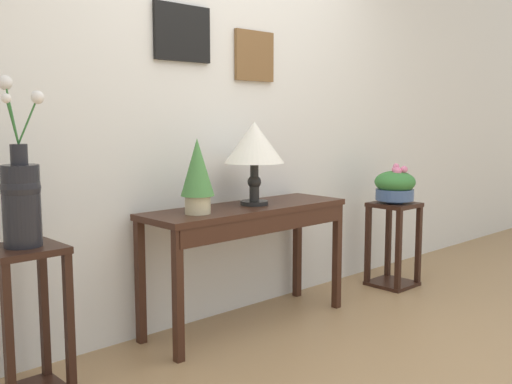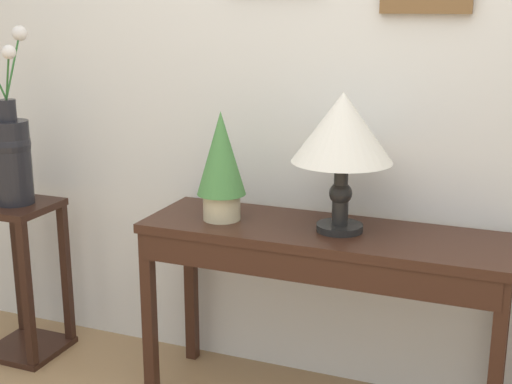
# 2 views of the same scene
# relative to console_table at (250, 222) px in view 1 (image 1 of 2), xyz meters

# --- Properties ---
(back_wall_with_art) EXTENTS (9.00, 0.13, 2.80)m
(back_wall_with_art) POSITION_rel_console_table_xyz_m (0.03, 0.32, 0.77)
(back_wall_with_art) COLOR silver
(back_wall_with_art) RESTS_ON ground
(console_table) EXTENTS (1.33, 0.42, 0.73)m
(console_table) POSITION_rel_console_table_xyz_m (0.00, 0.00, 0.00)
(console_table) COLOR #381E14
(console_table) RESTS_ON ground
(table_lamp) EXTENTS (0.36, 0.36, 0.50)m
(table_lamp) POSITION_rel_console_table_xyz_m (0.06, 0.02, 0.45)
(table_lamp) COLOR black
(table_lamp) RESTS_ON console_table
(potted_plant_on_console) EXTENTS (0.18, 0.18, 0.41)m
(potted_plant_on_console) POSITION_rel_console_table_xyz_m (-0.39, -0.01, 0.32)
(potted_plant_on_console) COLOR beige
(potted_plant_on_console) RESTS_ON console_table
(pedestal_stand_left) EXTENTS (0.31, 0.31, 0.69)m
(pedestal_stand_left) POSITION_rel_console_table_xyz_m (-1.35, -0.02, -0.28)
(pedestal_stand_left) COLOR black
(pedestal_stand_left) RESTS_ON ground
(flower_vase_tall_left) EXTENTS (0.18, 0.23, 0.73)m
(flower_vase_tall_left) POSITION_rel_console_table_xyz_m (-1.35, -0.02, 0.29)
(flower_vase_tall_left) COLOR black
(flower_vase_tall_left) RESTS_ON pedestal_stand_left
(pedestal_stand_right) EXTENTS (0.31, 0.31, 0.63)m
(pedestal_stand_right) POSITION_rel_console_table_xyz_m (1.35, -0.11, -0.32)
(pedestal_stand_right) COLOR black
(pedestal_stand_right) RESTS_ON ground
(planter_bowl_wide_right) EXTENTS (0.30, 0.30, 0.29)m
(planter_bowl_wide_right) POSITION_rel_console_table_xyz_m (1.35, -0.11, 0.12)
(planter_bowl_wide_right) COLOR #3D5684
(planter_bowl_wide_right) RESTS_ON pedestal_stand_right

